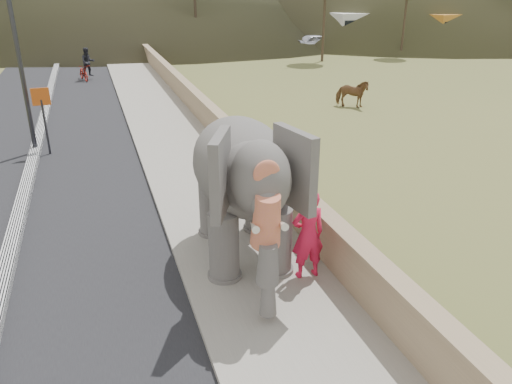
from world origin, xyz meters
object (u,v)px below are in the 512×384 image
at_px(lamppost, 21,11).
at_px(cow, 352,94).
at_px(motorcyclist, 86,68).
at_px(elephant_and_man, 243,186).

bearing_deg(lamppost, cow, 11.31).
bearing_deg(cow, motorcyclist, 81.78).
height_order(lamppost, elephant_and_man, lamppost).
distance_m(cow, motorcyclist, 17.06).
distance_m(lamppost, elephant_and_man, 11.06).
bearing_deg(elephant_and_man, lamppost, 116.35).
height_order(lamppost, motorcyclist, lamppost).
bearing_deg(motorcyclist, cow, -43.70).
relative_size(elephant_and_man, motorcyclist, 2.31).
xyz_separation_m(lamppost, motorcyclist, (1.70, 14.59, -4.09)).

